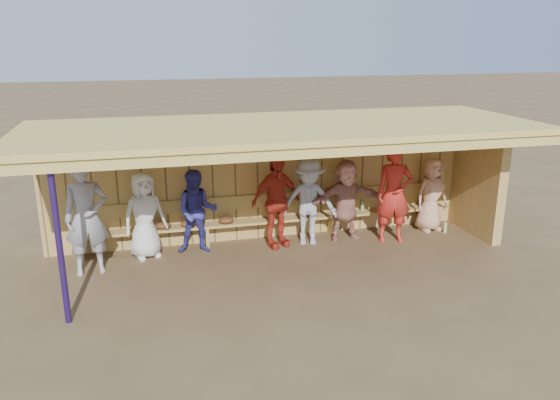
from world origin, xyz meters
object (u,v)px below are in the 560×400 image
object	(u,v)px
player_h	(432,195)
bench	(270,214)
player_c	(197,212)
player_f	(346,200)
player_d	(276,201)
player_e	(308,202)
player_g	(394,194)
player_b	(145,215)
player_a	(87,218)

from	to	relation	value
player_h	bench	distance (m)	3.41
player_c	player_f	world-z (taller)	player_f
player_d	player_h	xyz separation A→B (m)	(3.37, 0.07, -0.13)
bench	player_d	bearing A→B (deg)	-86.74
player_h	player_e	bearing A→B (deg)	172.02
player_d	player_f	distance (m)	1.45
player_g	player_h	size ratio (longest dim) A/B	1.26
player_f	player_g	world-z (taller)	player_g
player_b	player_h	world-z (taller)	player_b
player_g	player_d	bearing A→B (deg)	-176.55
player_b	player_f	xyz separation A→B (m)	(3.91, -0.03, 0.01)
player_b	player_a	bearing A→B (deg)	-172.67
player_a	player_b	xyz separation A→B (m)	(0.95, 0.48, -0.19)
player_d	player_f	xyz separation A→B (m)	(1.45, 0.04, -0.09)
player_e	player_g	bearing A→B (deg)	2.38
bench	player_e	bearing A→B (deg)	-31.34
player_d	player_h	bearing A→B (deg)	-18.21
player_a	player_f	xyz separation A→B (m)	(4.86, 0.45, -0.18)
player_c	player_h	world-z (taller)	player_c
player_b	player_d	xyz separation A→B (m)	(2.46, -0.07, 0.10)
player_f	bench	size ratio (longest dim) A/B	0.21
player_g	player_b	bearing A→B (deg)	-173.54
player_d	player_b	bearing A→B (deg)	158.89
player_a	player_e	bearing A→B (deg)	-3.84
player_a	player_c	xyz separation A→B (m)	(1.91, 0.48, -0.20)
player_c	player_d	world-z (taller)	player_d
player_g	player_h	bearing A→B (deg)	30.82
player_b	player_f	bearing A→B (deg)	-19.83
player_c	player_h	xyz separation A→B (m)	(4.87, 0.00, -0.03)
player_a	bench	xyz separation A→B (m)	(3.39, 0.79, -0.47)
player_c	player_f	size ratio (longest dim) A/B	0.98
player_d	bench	distance (m)	0.53
player_c	bench	xyz separation A→B (m)	(1.48, 0.31, -0.27)
player_e	player_h	bearing A→B (deg)	13.95
player_a	player_d	size ratio (longest dim) A/B	1.10
player_c	player_h	size ratio (longest dim) A/B	1.03
player_e	player_f	size ratio (longest dim) A/B	1.05
player_e	player_a	bearing A→B (deg)	-162.78
player_d	bench	bearing A→B (deg)	73.83
player_d	player_g	world-z (taller)	player_g
player_h	player_b	bearing A→B (deg)	169.92
player_e	player_f	distance (m)	0.81
player_e	player_b	bearing A→B (deg)	-169.99
player_c	player_e	bearing A→B (deg)	4.56
player_d	player_e	size ratio (longest dim) A/B	1.06
player_a	bench	world-z (taller)	player_a
player_e	player_f	xyz separation A→B (m)	(0.81, 0.07, -0.04)
player_g	player_c	bearing A→B (deg)	-174.67
player_f	player_b	bearing A→B (deg)	177.79
player_a	player_d	bearing A→B (deg)	-2.38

